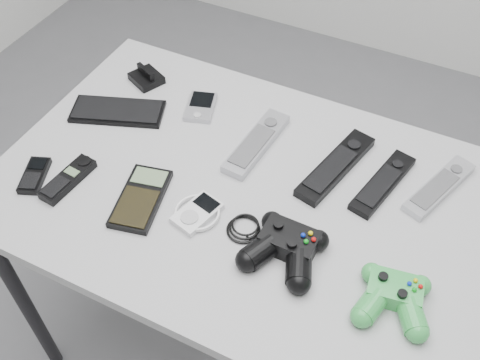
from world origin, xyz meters
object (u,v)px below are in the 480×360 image
at_px(remote_black_a, 336,166).
at_px(controller_green, 394,296).
at_px(calculator, 141,198).
at_px(controller_black, 286,246).
at_px(mobile_phone, 34,175).
at_px(remote_black_b, 383,183).
at_px(pda_keyboard, 118,111).
at_px(mp3_player, 197,213).
at_px(pda, 201,106).
at_px(desk, 250,209).
at_px(cordless_handset, 68,179).
at_px(remote_silver_a, 257,143).
at_px(remote_silver_b, 439,187).

distance_m(remote_black_a, controller_green, 0.34).
height_order(calculator, controller_black, controller_black).
xyz_separation_m(mobile_phone, controller_green, (0.80, 0.05, 0.02)).
bearing_deg(remote_black_b, controller_black, -102.24).
distance_m(remote_black_b, calculator, 0.53).
bearing_deg(remote_black_b, calculator, -136.33).
xyz_separation_m(pda_keyboard, controller_black, (0.54, -0.20, 0.02)).
height_order(mobile_phone, mp3_player, mp3_player).
bearing_deg(pda, desk, -57.10).
xyz_separation_m(calculator, controller_green, (0.55, -0.00, 0.02)).
height_order(remote_black_b, cordless_handset, cordless_handset).
distance_m(pda_keyboard, calculator, 0.30).
distance_m(mp3_player, controller_green, 0.42).
bearing_deg(pda, remote_silver_a, -35.38).
xyz_separation_m(remote_silver_b, mp3_player, (-0.44, -0.30, -0.00)).
bearing_deg(remote_silver_b, remote_black_a, -148.99).
bearing_deg(remote_black_a, mp3_player, -117.34).
bearing_deg(remote_black_b, remote_silver_a, -165.02).
bearing_deg(desk, remote_black_b, 28.93).
xyz_separation_m(pda, mobile_phone, (-0.22, -0.37, 0.00)).
relative_size(remote_silver_a, controller_green, 1.52).
bearing_deg(controller_green, calculator, 170.88).
bearing_deg(pda, controller_green, -46.43).
bearing_deg(remote_silver_a, pda, 166.89).
bearing_deg(cordless_handset, mobile_phone, -157.93).
distance_m(remote_silver_a, cordless_handset, 0.43).
xyz_separation_m(desk, mp3_player, (-0.07, -0.11, 0.07)).
xyz_separation_m(calculator, controller_black, (0.33, 0.01, 0.02)).
relative_size(pda_keyboard, calculator, 1.30).
height_order(desk, pda_keyboard, pda_keyboard).
bearing_deg(mobile_phone, pda, 37.25).
bearing_deg(calculator, pda_keyboard, 121.61).
relative_size(desk, cordless_handset, 8.00).
bearing_deg(calculator, remote_black_a, 25.71).
height_order(mobile_phone, cordless_handset, cordless_handset).
distance_m(cordless_handset, calculator, 0.17).
height_order(remote_silver_a, mp3_player, remote_silver_a).
bearing_deg(pda_keyboard, mp3_player, -50.69).
distance_m(remote_silver_a, calculator, 0.30).
bearing_deg(cordless_handset, remote_silver_a, 47.05).
distance_m(remote_black_a, remote_black_b, 0.11).
bearing_deg(mp3_player, mobile_phone, -155.13).
bearing_deg(pda, mobile_phone, -138.58).
bearing_deg(cordless_handset, desk, 28.62).
distance_m(pda, mp3_player, 0.34).
height_order(cordless_handset, controller_green, controller_green).
height_order(remote_black_b, controller_green, controller_green).
distance_m(remote_silver_a, mobile_phone, 0.50).
xyz_separation_m(desk, remote_black_b, (0.25, 0.14, 0.08)).
height_order(remote_black_a, remote_black_b, remote_black_a).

